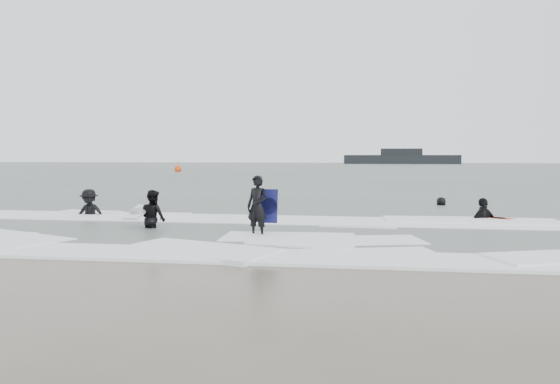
% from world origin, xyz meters
% --- Properties ---
extents(ground, '(320.00, 320.00, 0.00)m').
position_xyz_m(ground, '(0.00, 0.00, 0.00)').
color(ground, brown).
rests_on(ground, ground).
extents(sea, '(320.00, 320.00, 0.00)m').
position_xyz_m(sea, '(0.00, 80.00, 0.06)').
color(sea, '#47544C').
rests_on(sea, ground).
extents(surfer_centre, '(0.74, 0.61, 1.75)m').
position_xyz_m(surfer_centre, '(-0.21, 2.44, 0.00)').
color(surfer_centre, black).
rests_on(surfer_centre, ground).
extents(surfer_wading, '(1.09, 1.05, 1.78)m').
position_xyz_m(surfer_wading, '(-3.74, 3.54, 0.00)').
color(surfer_wading, black).
rests_on(surfer_wading, ground).
extents(surfer_breaker, '(1.28, 0.80, 1.89)m').
position_xyz_m(surfer_breaker, '(-7.38, 6.25, 0.00)').
color(surfer_breaker, black).
rests_on(surfer_breaker, ground).
extents(surfer_right_near, '(1.22, 1.07, 1.97)m').
position_xyz_m(surfer_right_near, '(6.77, 7.32, 0.00)').
color(surfer_right_near, black).
rests_on(surfer_right_near, ground).
extents(surfer_right_far, '(0.90, 0.76, 1.57)m').
position_xyz_m(surfer_right_far, '(6.02, 12.86, 0.00)').
color(surfer_right_far, black).
rests_on(surfer_right_far, ground).
extents(surf_foam, '(30.03, 9.06, 0.09)m').
position_xyz_m(surf_foam, '(0.00, 3.70, 0.04)').
color(surf_foam, white).
rests_on(surf_foam, ground).
extents(bodyboards, '(12.25, 5.09, 1.25)m').
position_xyz_m(bodyboards, '(1.08, 4.44, 0.50)').
color(bodyboards, '#0D0F40').
rests_on(bodyboards, ground).
extents(buoy, '(1.00, 1.00, 1.65)m').
position_xyz_m(buoy, '(-23.94, 60.76, 0.42)').
color(buoy, '#E53B0A').
rests_on(buoy, ground).
extents(vessel_horizon, '(30.75, 5.49, 4.17)m').
position_xyz_m(vessel_horizon, '(10.77, 139.57, 1.55)').
color(vessel_horizon, black).
rests_on(vessel_horizon, ground).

